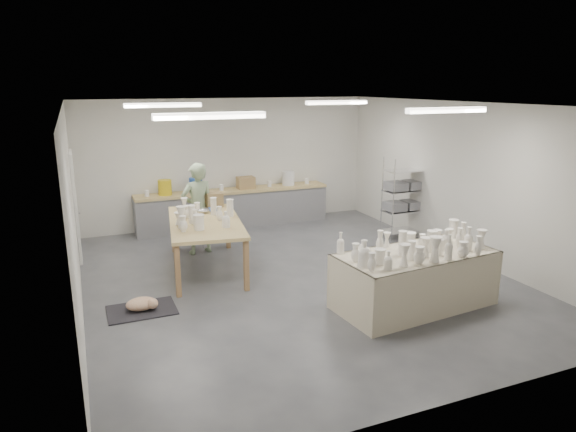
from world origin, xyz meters
name	(u,v)px	position (x,y,z in m)	size (l,w,h in m)	color
room	(288,162)	(-0.11, 0.08, 2.06)	(8.00, 8.02, 3.00)	#424449
back_counter	(234,207)	(-0.01, 3.68, 0.49)	(4.60, 0.60, 1.24)	tan
wire_shelf	(404,197)	(3.20, 1.40, 0.92)	(0.88, 0.48, 1.80)	silver
drying_table	(415,278)	(1.21, -1.77, 0.46)	(2.53, 1.37, 1.23)	olive
work_table	(204,220)	(-1.34, 1.10, 0.93)	(1.61, 2.64, 1.31)	tan
rug	(142,310)	(-2.68, -0.35, 0.01)	(1.00, 0.70, 0.02)	black
cat	(143,304)	(-2.66, -0.36, 0.12)	(0.53, 0.45, 0.19)	white
potter	(198,209)	(-1.24, 2.03, 0.92)	(0.67, 0.44, 1.84)	gray
red_stool	(196,237)	(-1.24, 2.30, 0.26)	(0.36, 0.36, 0.30)	red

